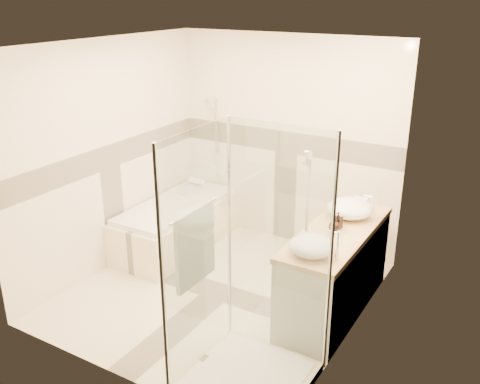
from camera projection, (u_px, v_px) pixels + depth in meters
The scene contains 12 objects.
room at pixel (223, 178), 5.10m from camera, with size 2.82×3.02×2.52m.
bathtub at pixel (177, 222), 6.46m from camera, with size 0.75×1.70×0.56m.
vanity at pixel (335, 271), 5.11m from camera, with size 0.58×1.62×0.85m.
shower_enclosure at pixel (241, 321), 4.20m from camera, with size 0.96×0.93×2.04m.
vessel_sink_near at pixel (350, 208), 5.23m from camera, with size 0.44×0.44×0.18m, color white.
vessel_sink_far at pixel (312, 246), 4.49m from camera, with size 0.40×0.40×0.16m, color white.
faucet_near at pixel (372, 206), 5.11m from camera, with size 0.11×0.03×0.27m.
faucet_far at pixel (337, 244), 4.37m from camera, with size 0.11×0.03×0.26m.
amenity_bottle_a at pixel (338, 220), 4.98m from camera, with size 0.07×0.07×0.16m, color black.
amenity_bottle_b at pixel (335, 224), 4.92m from camera, with size 0.11×0.11×0.14m, color black.
folded_towels at pixel (358, 204), 5.47m from camera, with size 0.15×0.24×0.08m, color white.
rolled_towel at pixel (196, 181), 6.96m from camera, with size 0.09×0.09×0.19m, color white.
Camera 1 is at (2.64, -4.04, 2.96)m, focal length 40.00 mm.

